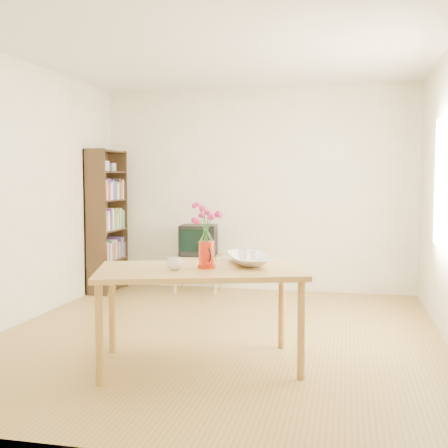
% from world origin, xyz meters
% --- Properties ---
extents(room, '(4.50, 4.50, 4.50)m').
position_xyz_m(room, '(0.03, 0.00, 1.30)').
color(room, olive).
rests_on(room, ground).
extents(table, '(1.72, 1.28, 0.75)m').
position_xyz_m(table, '(0.06, -0.82, 0.68)').
color(table, olive).
rests_on(table, ground).
extents(tv_stand, '(0.60, 0.45, 0.46)m').
position_xyz_m(tv_stand, '(-0.70, 1.97, 0.39)').
color(tv_stand, tan).
rests_on(tv_stand, ground).
extents(bookshelf, '(0.28, 0.70, 1.80)m').
position_xyz_m(bookshelf, '(-1.85, 1.75, 0.84)').
color(bookshelf, black).
rests_on(bookshelf, ground).
extents(pitcher, '(0.14, 0.20, 0.21)m').
position_xyz_m(pitcher, '(0.10, -0.79, 0.84)').
color(pitcher, red).
rests_on(pitcher, table).
extents(flowers, '(0.23, 0.23, 0.33)m').
position_xyz_m(flowers, '(0.10, -0.79, 1.11)').
color(flowers, '#CF3074').
rests_on(flowers, pitcher).
extents(mug, '(0.15, 0.15, 0.09)m').
position_xyz_m(mug, '(-0.10, -0.94, 0.80)').
color(mug, white).
rests_on(mug, table).
extents(bowl, '(0.59, 0.59, 0.43)m').
position_xyz_m(bowl, '(0.38, -0.52, 0.97)').
color(bowl, white).
rests_on(bowl, table).
extents(teacup_a, '(0.10, 0.10, 0.07)m').
position_xyz_m(teacup_a, '(0.34, -0.52, 0.92)').
color(teacup_a, white).
rests_on(teacup_a, bowl).
extents(teacup_b, '(0.08, 0.08, 0.06)m').
position_xyz_m(teacup_b, '(0.42, -0.50, 0.92)').
color(teacup_b, white).
rests_on(teacup_b, bowl).
extents(television, '(0.49, 0.47, 0.39)m').
position_xyz_m(television, '(-0.70, 1.98, 0.66)').
color(television, black).
rests_on(television, tv_stand).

